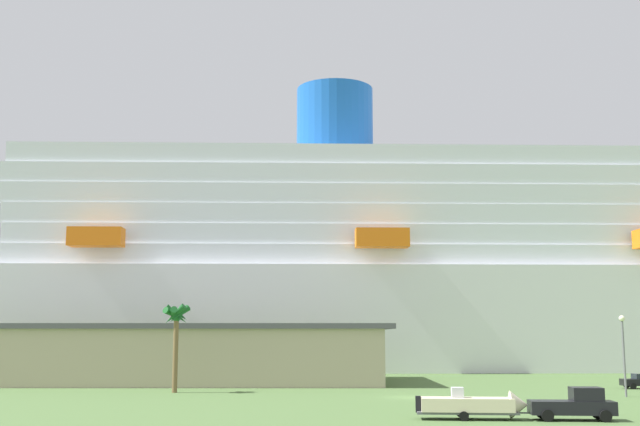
{
  "coord_description": "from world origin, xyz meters",
  "views": [
    {
      "loc": [
        -8.98,
        -74.73,
        5.73
      ],
      "look_at": [
        -8.18,
        25.28,
        21.03
      ],
      "focal_mm": 44.66,
      "sensor_mm": 36.0,
      "label": 1
    }
  ],
  "objects": [
    {
      "name": "palm_tree",
      "position": [
        -22.82,
        6.22,
        7.04
      ],
      "size": [
        2.86,
        3.05,
        8.79
      ],
      "color": "brown",
      "rests_on": "ground_plane"
    },
    {
      "name": "small_boat_on_trailer",
      "position": [
        2.24,
        -19.29,
        0.96
      ],
      "size": [
        8.63,
        2.67,
        2.15
      ],
      "color": "#595960",
      "rests_on": "ground_plane"
    },
    {
      "name": "street_lamp",
      "position": [
        20.08,
        0.52,
        4.93
      ],
      "size": [
        0.56,
        0.56,
        7.51
      ],
      "color": "slate",
      "rests_on": "ground_plane"
    },
    {
      "name": "terminal_building",
      "position": [
        -30.65,
        24.25,
        3.5
      ],
      "size": [
        61.78,
        23.97,
        6.95
      ],
      "color": "#B7A88C",
      "rests_on": "ground_plane"
    },
    {
      "name": "cruise_ship",
      "position": [
        22.77,
        63.94,
        14.84
      ],
      "size": [
        222.7,
        44.76,
        57.37
      ],
      "color": "white",
      "rests_on": "ground_plane"
    },
    {
      "name": "parked_car_silver_sedan",
      "position": [
        -40.8,
        16.79,
        0.83
      ],
      "size": [
        5.02,
        2.64,
        1.58
      ],
      "color": "silver",
      "rests_on": "ground_plane"
    },
    {
      "name": "ground_plane",
      "position": [
        0.0,
        30.0,
        0.0
      ],
      "size": [
        600.0,
        600.0,
        0.0
      ],
      "primitive_type": "plane",
      "color": "#4C6B38"
    },
    {
      "name": "pickup_truck",
      "position": [
        8.7,
        -19.89,
        1.04
      ],
      "size": [
        5.76,
        2.69,
        2.2
      ],
      "color": "black",
      "rests_on": "ground_plane"
    }
  ]
}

